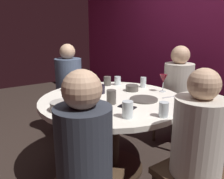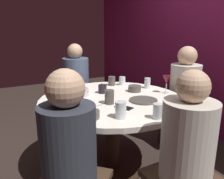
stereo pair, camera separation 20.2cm
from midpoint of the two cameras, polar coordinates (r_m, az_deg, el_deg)
name	(u,v)px [view 2 (the right image)]	position (r m, az deg, el deg)	size (l,w,h in m)	color
ground_plane	(112,168)	(2.36, 2.59, -19.32)	(8.00, 8.00, 0.00)	#2D231E
dining_table	(112,114)	(2.09, 2.78, -6.22)	(1.31, 1.31, 0.73)	silver
seated_diner_left	(76,79)	(2.85, -7.13, 2.52)	(0.40, 0.40, 1.17)	#3F2D1E
seated_diner_back	(185,87)	(2.63, 20.12, 0.67)	(0.40, 0.40, 1.16)	#3F2D1E
seated_diner_right	(188,143)	(1.43, 22.65, -12.47)	(0.40, 0.40, 1.13)	#3F2D1E
seated_diner_front_right	(68,146)	(1.27, -6.48, -14.19)	(0.57, 0.57, 1.14)	#3F2D1E
candle_holder	(102,89)	(2.19, 0.11, 0.12)	(0.08, 0.08, 0.10)	black
wine_glass	(167,80)	(2.25, 16.23, 2.22)	(0.08, 0.08, 0.18)	silver
dinner_plate	(143,100)	(1.99, 10.87, -2.74)	(0.25, 0.25, 0.01)	#4C4742
cell_phone	(124,107)	(1.79, 6.26, -4.59)	(0.07, 0.14, 0.01)	black
bowl_serving_large	(78,92)	(2.11, -6.02, -0.73)	(0.20, 0.20, 0.07)	#B7B7BC
bowl_salad_center	(74,86)	(2.35, -7.25, 0.89)	(0.15, 0.15, 0.07)	#B2ADA3
bowl_small_white	(135,89)	(2.27, 8.31, 0.21)	(0.13, 0.13, 0.06)	#4C4742
bowl_sauce_side	(86,114)	(1.59, -2.90, -6.41)	(0.19, 0.19, 0.05)	#4C4742
bowl_rice_portion	(59,104)	(1.79, -10.12, -3.75)	(0.18, 0.18, 0.07)	#B2ADA3
cup_near_candle	(147,83)	(2.42, 11.37, 1.59)	(0.06, 0.06, 0.11)	silver
cup_by_left_diner	(121,110)	(1.57, 5.91, -5.25)	(0.08, 0.08, 0.12)	silver
cup_by_right_diner	(122,81)	(2.51, 4.91, 2.17)	(0.07, 0.07, 0.10)	silver
cup_center_front	(112,81)	(2.49, 2.26, 2.16)	(0.08, 0.08, 0.10)	#4C4742
cup_far_edge	(109,97)	(1.87, 2.41, -1.95)	(0.08, 0.08, 0.12)	#4C4742
cup_beside_wine	(158,111)	(1.61, 15.12, -5.44)	(0.07, 0.07, 0.11)	silver
fork_near_plate	(94,107)	(1.80, -1.46, -4.43)	(0.02, 0.18, 0.01)	#B7B7BC
knife_near_plate	(172,99)	(2.11, 17.73, -2.27)	(0.02, 0.18, 0.01)	#B7B7BC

